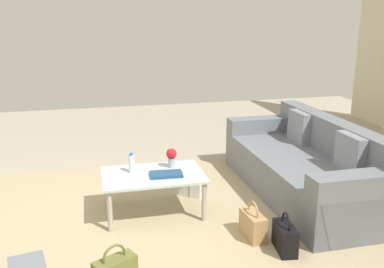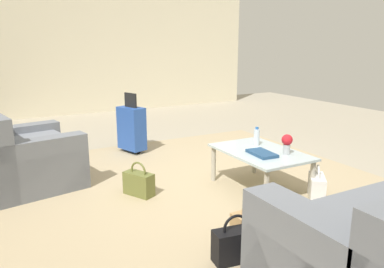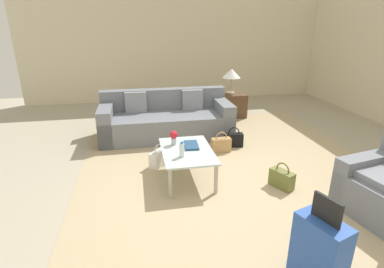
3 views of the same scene
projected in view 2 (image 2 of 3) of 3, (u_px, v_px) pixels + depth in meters
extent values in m
plane|color=#A89E89|center=(199.00, 186.00, 4.09)|extent=(12.00, 12.00, 0.00)
cube|color=beige|center=(84.00, 42.00, 8.05)|extent=(0.12, 8.00, 3.10)
cube|color=tan|center=(213.00, 210.00, 3.48)|extent=(5.20, 4.40, 0.01)
cube|color=slate|center=(31.00, 166.00, 4.07)|extent=(1.14, 1.09, 0.44)
cube|color=slate|center=(20.00, 151.00, 4.34)|extent=(0.37, 0.93, 0.60)
cube|color=slate|center=(43.00, 168.00, 3.76)|extent=(0.37, 0.93, 0.60)
cube|color=gray|center=(33.00, 142.00, 4.04)|extent=(0.85, 0.78, 0.08)
cube|color=silver|center=(260.00, 152.00, 3.88)|extent=(1.01, 0.68, 0.02)
cylinder|color=#ADA899|center=(266.00, 191.00, 3.41)|extent=(0.05, 0.05, 0.41)
cylinder|color=#ADA899|center=(214.00, 164.00, 4.19)|extent=(0.05, 0.05, 0.41)
cylinder|color=#ADA899|center=(312.00, 181.00, 3.68)|extent=(0.05, 0.05, 0.41)
cylinder|color=#ADA899|center=(255.00, 157.00, 4.46)|extent=(0.05, 0.05, 0.41)
cylinder|color=silver|center=(257.00, 137.00, 4.08)|extent=(0.06, 0.06, 0.18)
cylinder|color=#2D6BBC|center=(257.00, 128.00, 4.05)|extent=(0.04, 0.04, 0.02)
cube|color=navy|center=(262.00, 153.00, 3.74)|extent=(0.33, 0.21, 0.03)
cylinder|color=#B2B7BC|center=(286.00, 149.00, 3.75)|extent=(0.07, 0.07, 0.10)
sphere|color=red|center=(287.00, 140.00, 3.73)|extent=(0.11, 0.11, 0.11)
cube|color=#2851AD|center=(132.00, 128.00, 5.28)|extent=(0.45, 0.34, 0.60)
cube|color=black|center=(131.00, 100.00, 5.19)|extent=(0.24, 0.10, 0.20)
cylinder|color=black|center=(139.00, 152.00, 5.27)|extent=(0.03, 0.05, 0.05)
cylinder|color=black|center=(126.00, 149.00, 5.45)|extent=(0.03, 0.05, 0.05)
cube|color=tan|center=(251.00, 226.00, 2.94)|extent=(0.16, 0.33, 0.24)
torus|color=tan|center=(252.00, 209.00, 2.90)|extent=(0.03, 0.20, 0.20)
cube|color=white|center=(317.00, 188.00, 3.72)|extent=(0.33, 0.31, 0.24)
torus|color=white|center=(318.00, 174.00, 3.69)|extent=(0.16, 0.14, 0.20)
cube|color=black|center=(235.00, 245.00, 2.65)|extent=(0.18, 0.34, 0.24)
torus|color=black|center=(236.00, 227.00, 2.62)|extent=(0.05, 0.20, 0.20)
cube|color=olive|center=(139.00, 184.00, 3.81)|extent=(0.35, 0.27, 0.24)
torus|color=olive|center=(138.00, 171.00, 3.78)|extent=(0.18, 0.11, 0.20)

